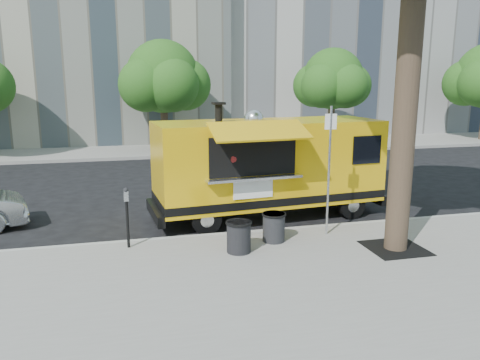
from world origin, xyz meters
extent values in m
plane|color=black|center=(0.00, 0.00, 0.00)|extent=(120.00, 120.00, 0.00)
cube|color=gray|center=(0.00, -4.00, 0.07)|extent=(60.00, 6.00, 0.15)
cube|color=#999993|center=(0.00, -0.93, 0.07)|extent=(60.00, 0.14, 0.16)
cube|color=gray|center=(0.00, 13.50, 0.07)|extent=(60.00, 5.00, 0.15)
cylinder|color=#33261C|center=(2.60, -2.80, 3.40)|extent=(0.48, 0.48, 6.50)
cube|color=black|center=(2.60, -2.80, 0.15)|extent=(1.20, 1.20, 0.02)
cylinder|color=#33261C|center=(-1.00, 12.70, 1.45)|extent=(0.36, 0.36, 2.60)
sphere|color=#245516|center=(-1.00, 12.70, 3.85)|extent=(3.60, 3.60, 3.60)
cylinder|color=#33261C|center=(8.00, 12.40, 1.45)|extent=(0.36, 0.36, 2.60)
sphere|color=#245516|center=(8.00, 12.40, 3.74)|extent=(3.24, 3.24, 3.24)
cylinder|color=silver|center=(1.55, -1.55, 1.65)|extent=(0.06, 0.06, 3.00)
cube|color=white|center=(1.55, -1.55, 2.80)|extent=(0.28, 0.02, 0.35)
cylinder|color=black|center=(-3.00, -1.35, 0.68)|extent=(0.06, 0.06, 1.05)
cube|color=silver|center=(-3.00, -1.35, 1.30)|extent=(0.10, 0.08, 0.22)
sphere|color=black|center=(-3.00, -1.35, 1.43)|extent=(0.11, 0.11, 0.11)
cube|color=#E6AE0B|center=(0.78, 0.60, 1.56)|extent=(6.20, 2.58, 2.18)
cube|color=black|center=(0.78, 0.60, 0.67)|extent=(6.22, 2.60, 0.20)
cube|color=black|center=(3.86, 0.88, 0.42)|extent=(0.35, 1.95, 0.28)
cube|color=black|center=(-2.31, 0.32, 0.42)|extent=(0.35, 1.95, 0.28)
cube|color=black|center=(3.80, 0.87, 1.90)|extent=(0.20, 1.63, 0.88)
cylinder|color=black|center=(2.93, -0.06, 0.37)|extent=(0.76, 0.33, 0.74)
cylinder|color=black|center=(2.78, 1.64, 0.37)|extent=(0.76, 0.33, 0.74)
cylinder|color=black|center=(-1.14, -0.43, 0.37)|extent=(0.76, 0.33, 0.74)
cylinder|color=black|center=(-1.29, 1.27, 0.37)|extent=(0.76, 0.33, 0.74)
cube|color=black|center=(0.03, -0.43, 1.90)|extent=(2.24, 0.38, 0.98)
cube|color=silver|center=(0.04, -0.59, 1.38)|extent=(2.45, 0.57, 0.06)
cube|color=#E6AE0B|center=(0.07, -0.92, 2.57)|extent=(2.40, 1.09, 0.39)
cube|color=white|center=(0.04, -0.51, 1.09)|extent=(1.02, 0.13, 0.46)
cylinder|color=black|center=(-0.61, 0.47, 2.88)|extent=(0.19, 0.19, 0.51)
sphere|color=silver|center=(0.39, 0.75, 2.69)|extent=(0.52, 0.52, 0.52)
sphere|color=maroon|center=(-0.51, -0.19, 1.85)|extent=(0.78, 0.78, 0.78)
cylinder|color=#FF590C|center=(-0.48, -0.42, 1.72)|extent=(0.32, 0.14, 0.32)
cylinder|color=black|center=(-0.74, -2.19, 0.48)|extent=(0.51, 0.51, 0.66)
cylinder|color=black|center=(-0.74, -2.19, 0.79)|extent=(0.55, 0.55, 0.04)
cylinder|color=black|center=(0.19, -1.72, 0.47)|extent=(0.50, 0.50, 0.65)
cylinder|color=black|center=(0.19, -1.72, 0.78)|extent=(0.54, 0.54, 0.04)
camera|label=1|loc=(-2.94, -11.29, 3.74)|focal=35.00mm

